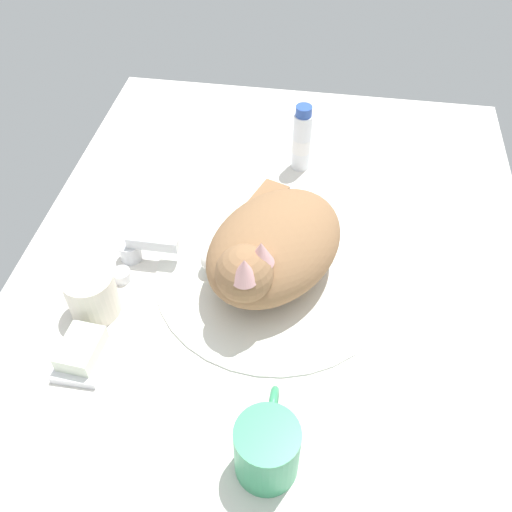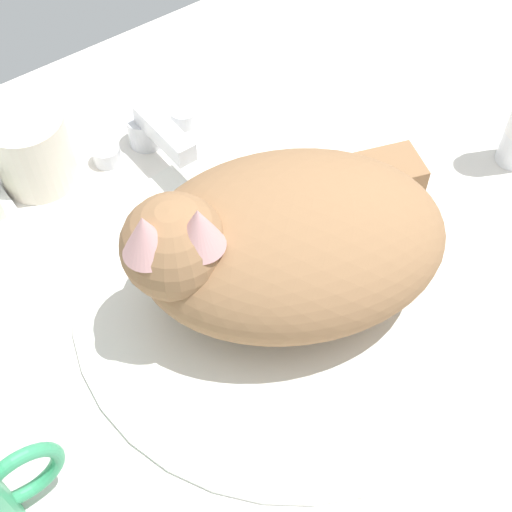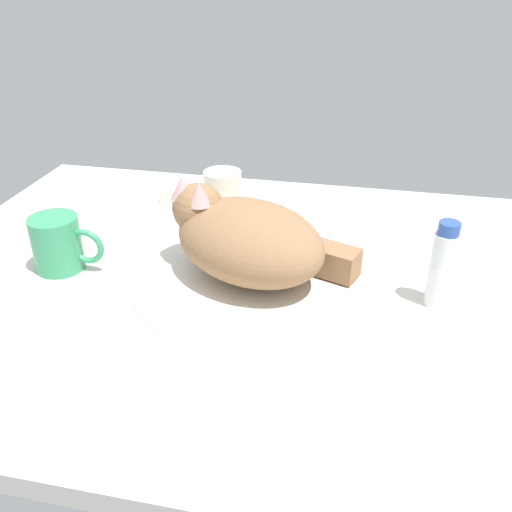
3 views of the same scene
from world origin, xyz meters
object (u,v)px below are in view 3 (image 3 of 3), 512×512
object	(u,v)px
cat	(246,238)
toothpaste_bottle	(442,267)
soap_bar	(180,194)
coffee_mug	(59,244)
rinse_cup	(223,190)
faucet	(275,208)

from	to	relation	value
cat	toothpaste_bottle	world-z (taller)	cat
cat	toothpaste_bottle	distance (cm)	28.66
soap_bar	toothpaste_bottle	bearing A→B (deg)	-28.25
cat	toothpaste_bottle	size ratio (longest dim) A/B	2.44
toothpaste_bottle	cat	bearing A→B (deg)	175.97
coffee_mug	rinse_cup	bearing A→B (deg)	55.95
faucet	soap_bar	size ratio (longest dim) A/B	1.75
toothpaste_bottle	coffee_mug	bearing A→B (deg)	-178.25
cat	soap_bar	distance (cm)	30.35
rinse_cup	soap_bar	distance (cm)	8.59
coffee_mug	rinse_cup	world-z (taller)	coffee_mug
coffee_mug	toothpaste_bottle	bearing A→B (deg)	1.75
faucet	cat	size ratio (longest dim) A/B	0.38
coffee_mug	soap_bar	bearing A→B (deg)	68.29
coffee_mug	rinse_cup	size ratio (longest dim) A/B	1.59
soap_bar	toothpaste_bottle	distance (cm)	53.91
coffee_mug	rinse_cup	distance (cm)	34.38
rinse_cup	coffee_mug	bearing A→B (deg)	-124.05
faucet	coffee_mug	world-z (taller)	coffee_mug
toothpaste_bottle	faucet	bearing A→B (deg)	140.06
faucet	toothpaste_bottle	bearing A→B (deg)	-39.94
faucet	rinse_cup	xyz separation A→B (cm)	(-11.00, 3.28, 1.47)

